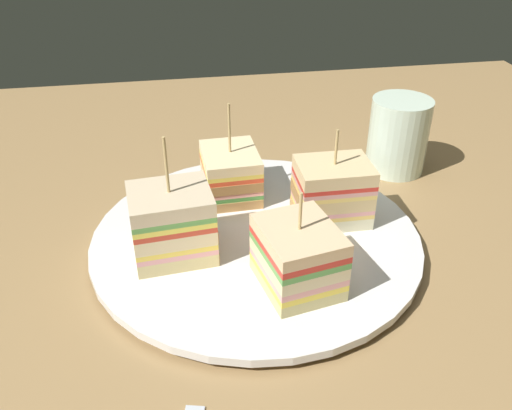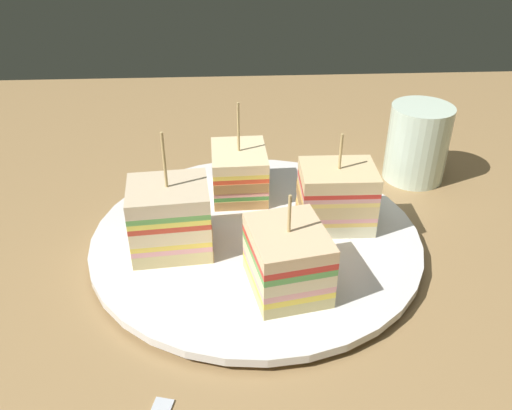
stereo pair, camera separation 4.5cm
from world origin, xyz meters
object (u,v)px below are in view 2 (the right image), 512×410
sandwich_wedge_2 (336,197)px  drinking_glass (417,148)px  sandwich_wedge_3 (239,172)px  sandwich_wedge_1 (287,259)px  plate (256,239)px  sandwich_wedge_0 (171,218)px

sandwich_wedge_2 → drinking_glass: bearing=-134.7°
sandwich_wedge_2 → sandwich_wedge_3: bearing=-33.8°
sandwich_wedge_1 → drinking_glass: (15.51, 18.55, -0.37)cm
sandwich_wedge_1 → sandwich_wedge_3: bearing=1.7°
sandwich_wedge_3 → drinking_glass: 19.24cm
sandwich_wedge_3 → drinking_glass: sandwich_wedge_3 is taller
plate → sandwich_wedge_3: (-1.23, 7.09, 2.79)cm
sandwich_wedge_3 → drinking_glass: bearing=101.7°
sandwich_wedge_2 → drinking_glass: 14.62cm
sandwich_wedge_0 → sandwich_wedge_3: (5.81, 8.59, -0.64)cm
sandwich_wedge_3 → plate: bearing=7.9°
sandwich_wedge_0 → drinking_glass: sandwich_wedge_0 is taller
plate → sandwich_wedge_2: size_ratio=3.26×
sandwich_wedge_3 → sandwich_wedge_0: bearing=-36.0°
drinking_glass → sandwich_wedge_3: bearing=-166.3°
sandwich_wedge_2 → plate: bearing=11.9°
sandwich_wedge_0 → sandwich_wedge_1: (8.99, -5.41, -0.41)cm
sandwich_wedge_2 → sandwich_wedge_1: bearing=59.3°
drinking_glass → sandwich_wedge_2: bearing=-135.5°
sandwich_wedge_0 → sandwich_wedge_3: 10.39cm
sandwich_wedge_0 → plate: bearing=6.7°
sandwich_wedge_1 → sandwich_wedge_0: bearing=47.8°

